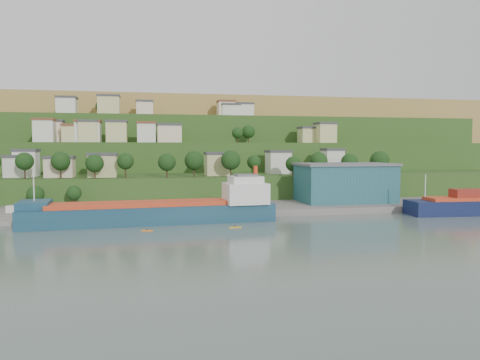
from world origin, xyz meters
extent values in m
plane|color=#4E5E57|center=(0.00, 0.00, 0.00)|extent=(500.00, 500.00, 0.00)
cube|color=slate|center=(20.00, 28.00, 0.00)|extent=(220.00, 26.00, 4.00)
cube|color=#284719|center=(0.00, 56.00, 0.00)|extent=(260.00, 32.00, 20.00)
cube|color=#284719|center=(0.00, 86.00, 0.00)|extent=(280.00, 32.00, 44.00)
cube|color=#284719|center=(0.00, 116.00, 0.00)|extent=(300.00, 32.00, 70.00)
cube|color=olive|center=(0.00, 190.00, 0.00)|extent=(360.00, 120.00, 96.00)
cube|color=silver|center=(-57.89, 55.25, 13.29)|extent=(7.79, 7.84, 6.58)
cube|color=#3F3F44|center=(-57.89, 55.25, 17.03)|extent=(8.39, 8.44, 0.90)
cube|color=silver|center=(-56.13, 59.16, 14.29)|extent=(7.37, 7.67, 8.58)
cube|color=#3F3F44|center=(-56.13, 59.16, 19.03)|extent=(7.97, 8.27, 0.90)
cube|color=beige|center=(-43.99, 51.78, 13.11)|extent=(9.10, 7.51, 6.22)
cube|color=#3F3F44|center=(-43.99, 51.78, 16.67)|extent=(9.70, 8.11, 0.90)
cube|color=#C9C482|center=(-29.91, 50.24, 13.63)|extent=(9.22, 7.77, 7.27)
cube|color=#3F3F44|center=(-29.91, 50.24, 17.72)|extent=(9.82, 8.37, 0.90)
cube|color=#C9C482|center=(9.34, 51.99, 13.75)|extent=(7.98, 8.70, 7.49)
cube|color=#3F3F44|center=(9.34, 51.99, 17.94)|extent=(8.58, 9.30, 0.90)
cube|color=silver|center=(34.49, 59.94, 14.05)|extent=(8.26, 8.72, 8.11)
cube|color=#3F3F44|center=(34.49, 59.94, 18.56)|extent=(8.86, 9.32, 0.90)
cube|color=silver|center=(56.33, 58.99, 14.42)|extent=(7.25, 7.04, 8.84)
cube|color=#3F3F44|center=(56.33, 58.99, 19.29)|extent=(7.85, 7.64, 0.90)
cube|color=silver|center=(-54.44, 81.91, 26.26)|extent=(7.54, 7.53, 8.52)
cube|color=brown|center=(-54.44, 81.91, 30.97)|extent=(8.14, 8.13, 0.90)
cube|color=beige|center=(-52.36, 89.08, 26.17)|extent=(7.46, 7.40, 8.34)
cube|color=#3F3F44|center=(-52.36, 89.08, 30.79)|extent=(8.06, 8.00, 0.90)
cube|color=#C9C482|center=(-42.82, 82.22, 25.19)|extent=(9.87, 7.26, 6.39)
cube|color=brown|center=(-42.82, 82.22, 28.84)|extent=(10.47, 7.86, 0.90)
cube|color=silver|center=(-38.12, 82.28, 26.04)|extent=(9.62, 8.13, 8.08)
cube|color=brown|center=(-38.12, 82.28, 30.53)|extent=(10.22, 8.73, 0.90)
cube|color=#C9C482|center=(-37.71, 80.32, 25.99)|extent=(7.03, 7.31, 7.98)
cube|color=#3F3F44|center=(-37.71, 80.32, 30.43)|extent=(7.63, 7.91, 0.90)
cube|color=#C9C482|center=(-27.02, 82.29, 26.05)|extent=(8.01, 8.48, 8.09)
cube|color=#3F3F44|center=(-27.02, 82.29, 30.54)|extent=(8.61, 9.08, 0.90)
cube|color=silver|center=(-15.24, 81.14, 25.82)|extent=(7.28, 7.52, 7.65)
cube|color=brown|center=(-15.24, 81.14, 30.10)|extent=(7.88, 8.12, 0.90)
cube|color=beige|center=(-5.72, 86.87, 25.60)|extent=(9.92, 7.90, 7.21)
cube|color=#3F3F44|center=(-5.72, 86.87, 29.66)|extent=(10.52, 8.50, 0.90)
cube|color=#C9C482|center=(57.84, 90.64, 25.32)|extent=(8.55, 7.96, 6.65)
cube|color=#3F3F44|center=(57.84, 90.64, 29.10)|extent=(9.15, 8.56, 0.90)
cube|color=#C9C482|center=(63.65, 85.29, 26.20)|extent=(7.95, 8.08, 8.40)
cube|color=#3F3F44|center=(63.65, 85.29, 30.85)|extent=(8.55, 8.68, 0.90)
cube|color=silver|center=(-50.65, 112.45, 38.68)|extent=(8.42, 8.26, 7.35)
cube|color=#3F3F44|center=(-50.65, 112.45, 42.80)|extent=(9.02, 8.86, 0.90)
cube|color=#C9C482|center=(-32.26, 114.24, 39.33)|extent=(9.89, 7.52, 8.66)
cube|color=#3F3F44|center=(-32.26, 114.24, 44.11)|extent=(10.49, 8.12, 0.90)
cube|color=beige|center=(-15.81, 117.59, 38.38)|extent=(7.81, 8.47, 6.77)
cube|color=#3F3F44|center=(-15.81, 117.59, 42.22)|extent=(8.41, 9.07, 0.90)
cube|color=beige|center=(24.53, 121.09, 38.95)|extent=(8.29, 7.95, 7.91)
cube|color=brown|center=(24.53, 121.09, 43.36)|extent=(8.89, 8.55, 0.90)
cube|color=silver|center=(26.45, 120.28, 38.11)|extent=(9.04, 8.74, 6.22)
cube|color=#3F3F44|center=(26.45, 120.28, 41.67)|extent=(9.64, 9.34, 0.90)
cube|color=silver|center=(34.08, 121.75, 38.46)|extent=(8.59, 7.68, 6.92)
cube|color=#3F3F44|center=(34.08, 121.75, 42.37)|extent=(9.19, 8.28, 0.90)
cylinder|color=#382619|center=(-53.28, 44.67, 12.02)|extent=(0.50, 0.50, 4.05)
sphere|color=black|center=(-53.28, 44.67, 15.60)|extent=(5.65, 5.65, 5.65)
cylinder|color=#382619|center=(-42.50, 44.90, 11.95)|extent=(0.50, 0.50, 3.91)
sphere|color=black|center=(-42.50, 44.90, 15.57)|extent=(6.05, 6.05, 6.05)
cylinder|color=#382619|center=(-31.76, 42.53, 11.65)|extent=(0.50, 0.50, 3.29)
sphere|color=black|center=(-31.76, 42.53, 14.90)|extent=(5.85, 5.85, 5.85)
cylinder|color=#382619|center=(-22.15, 43.00, 12.01)|extent=(0.50, 0.50, 4.02)
sphere|color=black|center=(-22.15, 43.00, 15.51)|extent=(5.41, 5.41, 5.41)
cylinder|color=#382619|center=(-8.80, 42.14, 11.75)|extent=(0.50, 0.50, 3.49)
sphere|color=black|center=(-8.80, 42.14, 15.10)|extent=(5.85, 5.85, 5.85)
cylinder|color=#382619|center=(0.37, 43.30, 11.91)|extent=(0.50, 0.50, 3.83)
sphere|color=black|center=(0.37, 43.30, 15.62)|extent=(6.53, 6.53, 6.53)
cylinder|color=#382619|center=(12.66, 42.24, 11.94)|extent=(0.50, 0.50, 3.88)
sphere|color=black|center=(12.66, 42.24, 15.70)|extent=(6.65, 6.65, 6.65)
cylinder|color=#382619|center=(21.53, 45.48, 11.77)|extent=(0.50, 0.50, 3.55)
sphere|color=black|center=(21.53, 45.48, 14.89)|extent=(4.87, 4.87, 4.87)
cylinder|color=#382619|center=(35.32, 43.88, 11.37)|extent=(0.50, 0.50, 2.73)
sphere|color=black|center=(35.32, 43.88, 14.20)|extent=(5.35, 5.35, 5.35)
cylinder|color=#382619|center=(44.60, 43.17, 11.74)|extent=(0.50, 0.50, 3.48)
sphere|color=black|center=(44.60, 43.17, 15.21)|extent=(6.29, 6.29, 6.29)
cylinder|color=#382619|center=(55.89, 42.34, 11.54)|extent=(0.50, 0.50, 3.09)
sphere|color=black|center=(55.89, 42.34, 14.76)|extent=(6.07, 6.07, 6.07)
cylinder|color=#382619|center=(67.71, 42.52, 11.65)|extent=(0.50, 0.50, 3.31)
sphere|color=black|center=(67.71, 42.52, 15.22)|extent=(6.96, 6.96, 6.96)
cylinder|color=#382619|center=(-35.81, 119.11, 36.43)|extent=(0.50, 0.50, 2.85)
sphere|color=black|center=(-35.81, 119.11, 39.54)|extent=(6.13, 6.13, 6.13)
cylinder|color=#382619|center=(30.11, 93.57, 23.79)|extent=(0.50, 0.50, 3.59)
sphere|color=black|center=(30.11, 93.57, 27.21)|extent=(5.90, 5.90, 5.90)
cylinder|color=#382619|center=(22.49, 80.53, 23.44)|extent=(0.50, 0.50, 2.87)
sphere|color=black|center=(22.49, 80.53, 26.18)|extent=(4.74, 4.74, 4.74)
cylinder|color=#382619|center=(-43.89, 82.18, 23.49)|extent=(0.50, 0.50, 2.99)
sphere|color=black|center=(-43.89, 82.18, 26.36)|extent=(5.00, 5.00, 5.00)
cylinder|color=#382619|center=(-57.10, 86.52, 23.39)|extent=(0.50, 0.50, 2.78)
sphere|color=black|center=(-57.10, 86.52, 26.03)|extent=(4.55, 4.55, 4.55)
cube|color=#14314C|center=(-14.22, 10.28, 1.40)|extent=(65.82, 14.29, 6.53)
cube|color=red|center=(-16.08, 10.28, 5.22)|extent=(48.94, 11.39, 1.12)
cube|color=#14314C|center=(-43.14, 10.28, 5.60)|extent=(8.09, 10.71, 1.87)
cube|color=silver|center=(10.97, 10.28, 7.46)|extent=(11.75, 10.01, 5.60)
cube|color=silver|center=(10.97, 10.28, 11.20)|extent=(8.84, 7.97, 1.87)
cube|color=#595B5E|center=(10.97, 10.28, 12.41)|extent=(5.93, 5.93, 0.56)
cylinder|color=red|center=(13.77, 10.28, 13.53)|extent=(1.19, 1.19, 2.80)
cylinder|color=silver|center=(-43.14, 10.28, 10.26)|extent=(0.36, 0.36, 7.46)
cube|color=silver|center=(-40.34, 10.28, 3.55)|extent=(13.69, 11.33, 0.23)
cylinder|color=silver|center=(64.10, 8.29, 8.84)|extent=(0.31, 0.31, 6.51)
cube|color=maroon|center=(78.98, 8.29, 6.42)|extent=(11.42, 5.30, 2.42)
cube|color=#215263|center=(49.14, 31.00, 8.00)|extent=(30.02, 18.03, 12.00)
cube|color=#595B5E|center=(49.14, 31.00, 14.40)|extent=(31.02, 19.03, 0.80)
cube|color=silver|center=(-50.77, 24.71, 2.55)|extent=(6.14, 3.41, 2.71)
cube|color=silver|center=(-42.84, 16.77, 1.64)|extent=(4.62, 2.56, 0.87)
cube|color=orange|center=(-15.53, -1.18, 0.11)|extent=(2.87, 1.35, 0.21)
sphere|color=#3F3F44|center=(-15.53, -1.18, 0.46)|extent=(0.50, 0.50, 0.50)
cube|color=gold|center=(6.02, -0.75, 0.12)|extent=(3.18, 0.78, 0.24)
sphere|color=#3F3F44|center=(6.02, -0.75, 0.51)|extent=(0.55, 0.55, 0.55)
camera|label=1|loc=(-15.57, -113.88, 19.72)|focal=35.00mm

